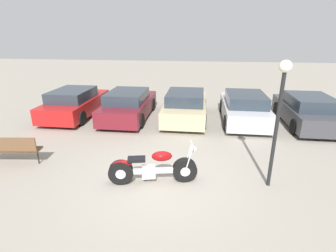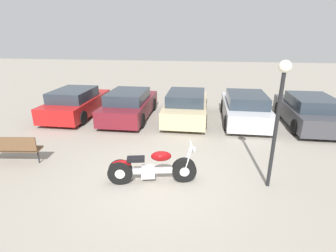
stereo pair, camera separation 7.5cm
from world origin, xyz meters
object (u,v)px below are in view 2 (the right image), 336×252
object	(u,v)px
parked_car_red	(76,103)
lamp_post	(280,102)
parked_car_silver	(245,108)
park_bench	(10,147)
motorcycle	(151,168)
parked_car_maroon	(129,105)
parked_car_dark_grey	(308,111)
parked_car_champagne	(186,106)

from	to	relation	value
parked_car_red	lamp_post	xyz separation A→B (m)	(7.50, -4.96, 1.58)
parked_car_silver	park_bench	distance (m)	8.79
park_bench	lamp_post	size ratio (longest dim) A/B	0.55
motorcycle	parked_car_red	size ratio (longest dim) A/B	0.55
motorcycle	park_bench	xyz separation A→B (m)	(-4.23, 0.41, 0.15)
motorcycle	parked_car_red	bearing A→B (deg)	131.20
motorcycle	parked_car_maroon	size ratio (longest dim) A/B	0.55
park_bench	lamp_post	distance (m)	7.37
parked_car_red	park_bench	size ratio (longest dim) A/B	2.42
parked_car_dark_grey	parked_car_champagne	bearing A→B (deg)	178.49
parked_car_red	park_bench	distance (m)	4.79
parked_car_champagne	parked_car_dark_grey	size ratio (longest dim) A/B	1.00
parked_car_maroon	lamp_post	world-z (taller)	lamp_post
lamp_post	parked_car_maroon	bearing A→B (deg)	135.19
parked_car_red	parked_car_silver	distance (m)	7.57
parked_car_silver	parked_car_dark_grey	world-z (taller)	same
parked_car_champagne	park_bench	world-z (taller)	parked_car_champagne
parked_car_champagne	parked_car_red	bearing A→B (deg)	-178.05
park_bench	parked_car_maroon	bearing A→B (deg)	65.12
parked_car_champagne	park_bench	bearing A→B (deg)	-133.70
park_bench	parked_car_silver	bearing A→B (deg)	34.36
motorcycle	lamp_post	distance (m)	3.46
parked_car_silver	lamp_post	size ratio (longest dim) A/B	1.32
parked_car_maroon	park_bench	size ratio (longest dim) A/B	2.42
parked_car_dark_grey	park_bench	distance (m)	10.90
lamp_post	parked_car_dark_grey	bearing A→B (deg)	62.55
motorcycle	parked_car_maroon	distance (m)	5.56
parked_car_silver	parked_car_dark_grey	xyz separation A→B (m)	(2.52, -0.14, 0.00)
parked_car_dark_grey	park_bench	world-z (taller)	parked_car_dark_grey
parked_car_champagne	park_bench	xyz separation A→B (m)	(-4.73, -4.95, -0.06)
parked_car_silver	park_bench	size ratio (longest dim) A/B	2.42
parked_car_maroon	park_bench	bearing A→B (deg)	-114.88
parked_car_maroon	parked_car_champagne	distance (m)	2.53
parked_car_dark_grey	lamp_post	bearing A→B (deg)	-117.45
motorcycle	parked_car_silver	distance (m)	6.16
parked_car_dark_grey	lamp_post	world-z (taller)	lamp_post
motorcycle	parked_car_maroon	world-z (taller)	parked_car_maroon
parked_car_silver	parked_car_maroon	bearing A→B (deg)	-177.80
motorcycle	parked_car_dark_grey	size ratio (longest dim) A/B	0.55
parked_car_silver	lamp_post	xyz separation A→B (m)	(-0.07, -5.13, 1.58)
parked_car_silver	park_bench	bearing A→B (deg)	-145.64
motorcycle	parked_car_dark_grey	world-z (taller)	parked_car_dark_grey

